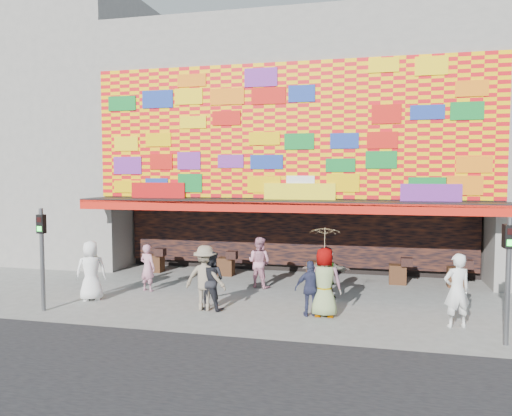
{
  "coord_description": "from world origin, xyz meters",
  "views": [
    {
      "loc": [
        3.18,
        -13.97,
        4.01
      ],
      "look_at": [
        -0.66,
        2.0,
        2.86
      ],
      "focal_mm": 35.0,
      "sensor_mm": 36.0,
      "label": 1
    }
  ],
  "objects_px": {
    "signal_right": "(508,266)",
    "ped_g": "(324,282)",
    "ped_f": "(326,272)",
    "signal_left": "(42,248)",
    "ped_c": "(211,280)",
    "ped_e": "(311,288)",
    "ped_i": "(259,262)",
    "ped_a": "(91,271)",
    "ped_d": "(205,278)",
    "parasol": "(325,242)",
    "ped_b": "(148,268)",
    "ped_h": "(457,290)"
  },
  "relations": [
    {
      "from": "signal_right",
      "to": "ped_g",
      "type": "distance_m",
      "value": 4.65
    },
    {
      "from": "ped_f",
      "to": "signal_left",
      "type": "bearing_deg",
      "value": 22.94
    },
    {
      "from": "ped_c",
      "to": "ped_e",
      "type": "height_order",
      "value": "ped_c"
    },
    {
      "from": "ped_i",
      "to": "ped_a",
      "type": "bearing_deg",
      "value": 50.73
    },
    {
      "from": "ped_d",
      "to": "ped_f",
      "type": "relative_size",
      "value": 1.13
    },
    {
      "from": "signal_right",
      "to": "parasol",
      "type": "xyz_separation_m",
      "value": [
        -4.37,
        1.33,
        0.25
      ]
    },
    {
      "from": "ped_b",
      "to": "ped_c",
      "type": "xyz_separation_m",
      "value": [
        2.84,
        -1.71,
        0.07
      ]
    },
    {
      "from": "signal_right",
      "to": "ped_d",
      "type": "relative_size",
      "value": 1.57
    },
    {
      "from": "signal_left",
      "to": "ped_h",
      "type": "xyz_separation_m",
      "value": [
        11.47,
        1.16,
        -0.89
      ]
    },
    {
      "from": "ped_f",
      "to": "ped_c",
      "type": "bearing_deg",
      "value": 33.75
    },
    {
      "from": "ped_a",
      "to": "ped_g",
      "type": "height_order",
      "value": "ped_g"
    },
    {
      "from": "signal_right",
      "to": "ped_d",
      "type": "bearing_deg",
      "value": 171.28
    },
    {
      "from": "signal_right",
      "to": "ped_a",
      "type": "bearing_deg",
      "value": 173.14
    },
    {
      "from": "signal_left",
      "to": "ped_g",
      "type": "height_order",
      "value": "signal_left"
    },
    {
      "from": "ped_a",
      "to": "ped_i",
      "type": "height_order",
      "value": "ped_a"
    },
    {
      "from": "parasol",
      "to": "ped_g",
      "type": "bearing_deg",
      "value": 0.0
    },
    {
      "from": "signal_right",
      "to": "ped_c",
      "type": "bearing_deg",
      "value": 170.64
    },
    {
      "from": "ped_i",
      "to": "ped_e",
      "type": "bearing_deg",
      "value": 143.7
    },
    {
      "from": "ped_c",
      "to": "signal_left",
      "type": "bearing_deg",
      "value": 24.47
    },
    {
      "from": "signal_left",
      "to": "ped_i",
      "type": "height_order",
      "value": "signal_left"
    },
    {
      "from": "signal_left",
      "to": "ped_f",
      "type": "distance_m",
      "value": 8.64
    },
    {
      "from": "ped_e",
      "to": "parasol",
      "type": "bearing_deg",
      "value": 168.37
    },
    {
      "from": "ped_b",
      "to": "ped_c",
      "type": "height_order",
      "value": "ped_c"
    },
    {
      "from": "ped_a",
      "to": "ped_d",
      "type": "distance_m",
      "value": 3.88
    },
    {
      "from": "signal_left",
      "to": "ped_h",
      "type": "height_order",
      "value": "signal_left"
    },
    {
      "from": "ped_f",
      "to": "ped_g",
      "type": "bearing_deg",
      "value": 93.86
    },
    {
      "from": "signal_left",
      "to": "ped_d",
      "type": "height_order",
      "value": "signal_left"
    },
    {
      "from": "ped_f",
      "to": "ped_h",
      "type": "relative_size",
      "value": 0.87
    },
    {
      "from": "ped_c",
      "to": "ped_g",
      "type": "relative_size",
      "value": 0.9
    },
    {
      "from": "ped_a",
      "to": "ped_f",
      "type": "distance_m",
      "value": 7.45
    },
    {
      "from": "ped_b",
      "to": "parasol",
      "type": "xyz_separation_m",
      "value": [
        6.16,
        -1.65,
        1.31
      ]
    },
    {
      "from": "signal_right",
      "to": "ped_e",
      "type": "relative_size",
      "value": 1.91
    },
    {
      "from": "ped_c",
      "to": "ped_d",
      "type": "xyz_separation_m",
      "value": [
        -0.14,
        -0.07,
        0.08
      ]
    },
    {
      "from": "ped_g",
      "to": "ped_h",
      "type": "xyz_separation_m",
      "value": [
        3.44,
        -0.17,
        -0.0
      ]
    },
    {
      "from": "signal_left",
      "to": "ped_e",
      "type": "height_order",
      "value": "signal_left"
    },
    {
      "from": "ped_f",
      "to": "ped_i",
      "type": "bearing_deg",
      "value": -22.79
    },
    {
      "from": "signal_right",
      "to": "ped_d",
      "type": "height_order",
      "value": "signal_right"
    },
    {
      "from": "ped_d",
      "to": "ped_g",
      "type": "relative_size",
      "value": 0.98
    },
    {
      "from": "ped_h",
      "to": "ped_a",
      "type": "bearing_deg",
      "value": -19.59
    },
    {
      "from": "ped_b",
      "to": "ped_i",
      "type": "xyz_separation_m",
      "value": [
        3.57,
        1.44,
        0.09
      ]
    },
    {
      "from": "ped_d",
      "to": "parasol",
      "type": "bearing_deg",
      "value": -175.84
    },
    {
      "from": "ped_e",
      "to": "parasol",
      "type": "relative_size",
      "value": 0.89
    },
    {
      "from": "ped_b",
      "to": "ped_h",
      "type": "relative_size",
      "value": 0.83
    },
    {
      "from": "signal_left",
      "to": "ped_b",
      "type": "height_order",
      "value": "signal_left"
    },
    {
      "from": "parasol",
      "to": "signal_left",
      "type": "bearing_deg",
      "value": -170.61
    },
    {
      "from": "ped_c",
      "to": "ped_i",
      "type": "bearing_deg",
      "value": -93.69
    },
    {
      "from": "ped_c",
      "to": "ped_i",
      "type": "distance_m",
      "value": 3.23
    },
    {
      "from": "signal_right",
      "to": "ped_b",
      "type": "bearing_deg",
      "value": 164.21
    },
    {
      "from": "ped_h",
      "to": "ped_f",
      "type": "bearing_deg",
      "value": -50.42
    },
    {
      "from": "ped_e",
      "to": "ped_g",
      "type": "xyz_separation_m",
      "value": [
        0.37,
        0.04,
        0.19
      ]
    }
  ]
}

